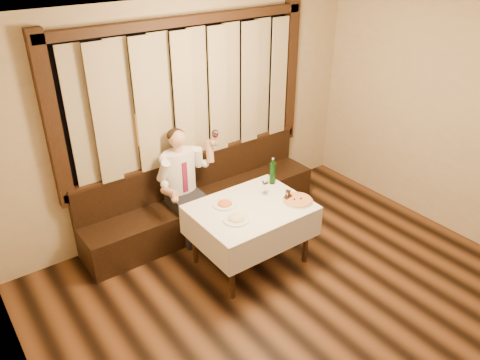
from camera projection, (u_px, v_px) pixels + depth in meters
room at (300, 171)px, 4.26m from camera, size 5.01×6.01×2.81m
banquette at (203, 202)px, 6.07m from camera, size 3.20×0.61×0.94m
dining_table at (251, 215)px, 5.18m from camera, size 1.27×0.97×0.76m
pizza at (298, 200)px, 5.22m from camera, size 0.35×0.35×0.04m
pasta_red at (225, 202)px, 5.14m from camera, size 0.27×0.27×0.09m
pasta_cream at (236, 217)px, 4.88m from camera, size 0.28×0.28×0.10m
green_bottle at (273, 173)px, 5.53m from camera, size 0.07×0.07×0.33m
table_wine_glass at (265, 182)px, 5.30m from camera, size 0.08×0.08×0.21m
cruet_caddy at (288, 196)px, 5.26m from camera, size 0.11×0.08×0.11m
seated_man at (183, 177)px, 5.61m from camera, size 0.77×0.57×1.41m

